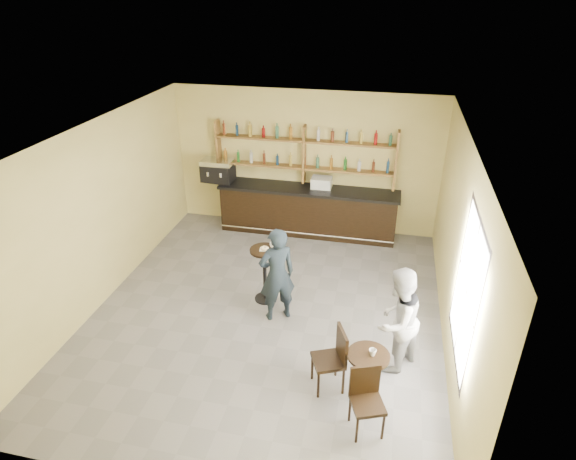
% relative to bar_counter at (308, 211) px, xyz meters
% --- Properties ---
extents(floor, '(7.00, 7.00, 0.00)m').
position_rel_bar_counter_xyz_m(floor, '(-0.15, -3.15, -0.55)').
color(floor, slate).
rests_on(floor, ground).
extents(ceiling, '(7.00, 7.00, 0.00)m').
position_rel_bar_counter_xyz_m(ceiling, '(-0.15, -3.15, 2.65)').
color(ceiling, white).
rests_on(ceiling, wall_back).
extents(wall_back, '(7.00, 0.00, 7.00)m').
position_rel_bar_counter_xyz_m(wall_back, '(-0.15, 0.35, 1.05)').
color(wall_back, '#D7C87A').
rests_on(wall_back, floor).
extents(wall_front, '(7.00, 0.00, 7.00)m').
position_rel_bar_counter_xyz_m(wall_front, '(-0.15, -6.65, 1.05)').
color(wall_front, '#D7C87A').
rests_on(wall_front, floor).
extents(wall_left, '(0.00, 7.00, 7.00)m').
position_rel_bar_counter_xyz_m(wall_left, '(-3.15, -3.15, 1.05)').
color(wall_left, '#D7C87A').
rests_on(wall_left, floor).
extents(wall_right, '(0.00, 7.00, 7.00)m').
position_rel_bar_counter_xyz_m(wall_right, '(2.85, -3.15, 1.05)').
color(wall_right, '#D7C87A').
rests_on(wall_right, floor).
extents(window_pane, '(0.00, 2.00, 2.00)m').
position_rel_bar_counter_xyz_m(window_pane, '(2.84, -4.35, 1.15)').
color(window_pane, white).
rests_on(window_pane, wall_right).
extents(window_frame, '(0.04, 1.70, 2.10)m').
position_rel_bar_counter_xyz_m(window_frame, '(2.84, -4.35, 1.15)').
color(window_frame, black).
rests_on(window_frame, wall_right).
extents(shelf_unit, '(4.00, 0.26, 1.40)m').
position_rel_bar_counter_xyz_m(shelf_unit, '(-0.15, 0.22, 1.26)').
color(shelf_unit, brown).
rests_on(shelf_unit, wall_back).
extents(liquor_bottles, '(3.68, 0.10, 1.00)m').
position_rel_bar_counter_xyz_m(liquor_bottles, '(-0.15, 0.22, 1.43)').
color(liquor_bottles, '#8C5919').
rests_on(liquor_bottles, shelf_unit).
extents(bar_counter, '(4.06, 0.79, 1.10)m').
position_rel_bar_counter_xyz_m(bar_counter, '(0.00, 0.00, 0.00)').
color(bar_counter, black).
rests_on(bar_counter, floor).
extents(espresso_machine, '(0.75, 0.52, 0.51)m').
position_rel_bar_counter_xyz_m(espresso_machine, '(-2.12, 0.00, 0.80)').
color(espresso_machine, black).
rests_on(espresso_machine, bar_counter).
extents(pastry_case, '(0.50, 0.43, 0.28)m').
position_rel_bar_counter_xyz_m(pastry_case, '(0.29, 0.00, 0.69)').
color(pastry_case, silver).
rests_on(pastry_case, bar_counter).
extents(pedestal_table, '(0.52, 0.52, 1.06)m').
position_rel_bar_counter_xyz_m(pedestal_table, '(-0.28, -2.79, -0.02)').
color(pedestal_table, black).
rests_on(pedestal_table, floor).
extents(napkin, '(0.18, 0.18, 0.00)m').
position_rel_bar_counter_xyz_m(napkin, '(-0.28, -2.79, 0.51)').
color(napkin, white).
rests_on(napkin, pedestal_table).
extents(donut, '(0.16, 0.16, 0.05)m').
position_rel_bar_counter_xyz_m(donut, '(-0.27, -2.80, 0.54)').
color(donut, gold).
rests_on(donut, napkin).
extents(cup_pedestal, '(0.16, 0.16, 0.10)m').
position_rel_bar_counter_xyz_m(cup_pedestal, '(-0.14, -2.69, 0.56)').
color(cup_pedestal, white).
rests_on(cup_pedestal, pedestal_table).
extents(man_main, '(0.75, 0.68, 1.72)m').
position_rel_bar_counter_xyz_m(man_main, '(0.06, -3.25, 0.31)').
color(man_main, black).
rests_on(man_main, floor).
extents(cafe_table, '(0.62, 0.62, 0.74)m').
position_rel_bar_counter_xyz_m(cafe_table, '(1.69, -4.73, -0.18)').
color(cafe_table, black).
rests_on(cafe_table, floor).
extents(cup_cafe, '(0.10, 0.10, 0.09)m').
position_rel_bar_counter_xyz_m(cup_cafe, '(1.74, -4.73, 0.24)').
color(cup_cafe, white).
rests_on(cup_cafe, cafe_table).
extents(chair_west, '(0.56, 0.56, 0.98)m').
position_rel_bar_counter_xyz_m(chair_west, '(1.14, -4.68, -0.06)').
color(chair_west, black).
rests_on(chair_west, floor).
extents(chair_south, '(0.52, 0.52, 0.93)m').
position_rel_bar_counter_xyz_m(chair_south, '(1.74, -5.33, -0.09)').
color(chair_south, black).
rests_on(chair_south, floor).
extents(patron_second, '(0.99, 1.04, 1.69)m').
position_rel_bar_counter_xyz_m(patron_second, '(2.04, -4.03, 0.30)').
color(patron_second, '#A5A6AB').
rests_on(patron_second, floor).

